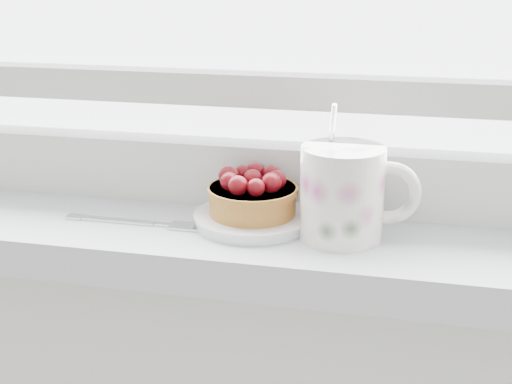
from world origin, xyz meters
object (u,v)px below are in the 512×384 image
(saucer, at_px, (253,219))
(raspberry_tart, at_px, (253,194))
(floral_mug, at_px, (345,191))
(fork, at_px, (142,223))

(saucer, bearing_deg, raspberry_tart, 152.24)
(raspberry_tart, bearing_deg, saucer, -27.76)
(floral_mug, bearing_deg, saucer, 171.32)
(raspberry_tart, distance_m, floral_mug, 0.10)
(raspberry_tart, relative_size, floral_mug, 0.70)
(saucer, bearing_deg, floral_mug, -8.68)
(raspberry_tart, xyz_separation_m, fork, (-0.11, -0.03, -0.03))
(saucer, relative_size, fork, 0.72)
(saucer, height_order, floral_mug, floral_mug)
(raspberry_tart, bearing_deg, fork, -167.24)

